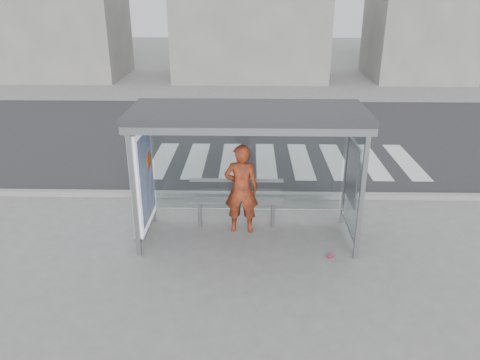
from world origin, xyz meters
name	(u,v)px	position (x,y,z in m)	size (l,w,h in m)	color
ground	(247,238)	(0.00, 0.00, 0.00)	(80.00, 80.00, 0.00)	slate
road	(249,135)	(0.00, 7.00, 0.00)	(30.00, 10.00, 0.01)	#272729
curb	(248,195)	(0.00, 1.95, 0.06)	(30.00, 0.18, 0.12)	gray
crosswalk	(283,161)	(1.00, 4.50, 0.00)	(7.55, 3.00, 0.00)	silver
bus_shelter	(228,142)	(-0.37, 0.06, 1.98)	(4.25, 1.65, 2.62)	gray
building_left	(64,20)	(-10.00, 18.00, 3.00)	(6.00, 5.00, 6.00)	slate
building_center	(250,30)	(0.00, 18.00, 2.50)	(8.00, 5.00, 5.00)	slate
building_right	(422,10)	(9.00, 18.00, 3.50)	(5.00, 5.00, 7.00)	slate
person	(241,189)	(-0.12, 0.30, 0.93)	(0.68, 0.44, 1.86)	orange
bench	(236,200)	(-0.23, 0.50, 0.59)	(1.93, 0.33, 1.00)	slate
soda_can	(330,256)	(1.54, -0.71, 0.03)	(0.07, 0.07, 0.13)	#EE4686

